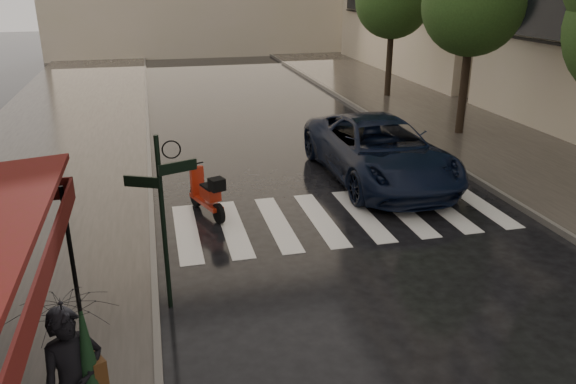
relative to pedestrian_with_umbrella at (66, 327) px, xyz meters
name	(u,v)px	position (x,y,z in m)	size (l,w,h in m)	color
sidewalk_near	(47,162)	(-2.16, 12.10, -1.78)	(6.00, 60.00, 0.12)	#38332D
sidewalk_far	(477,133)	(12.59, 12.10, -1.78)	(5.50, 60.00, 0.12)	#38332D
curb_near	(149,155)	(0.89, 12.10, -1.77)	(0.12, 60.00, 0.16)	#595651
curb_far	(406,137)	(9.79, 12.10, -1.77)	(0.12, 60.00, 0.16)	#595651
crosswalk	(341,217)	(5.31, 6.10, -1.84)	(7.85, 3.20, 0.01)	silver
signpost	(163,210)	(1.14, 3.10, -0.01)	(1.17, 0.29, 3.10)	black
pedestrian_with_umbrella	(66,327)	(0.00, 0.00, 0.00)	(1.56, 1.56, 2.60)	black
scooter	(207,195)	(2.22, 6.99, -1.31)	(0.83, 1.67, 1.15)	black
parked_car	(379,150)	(7.20, 8.46, -0.98)	(2.85, 6.18, 1.72)	black
parasol_back	(90,370)	(0.18, 0.01, -0.61)	(0.38, 0.38, 2.06)	black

